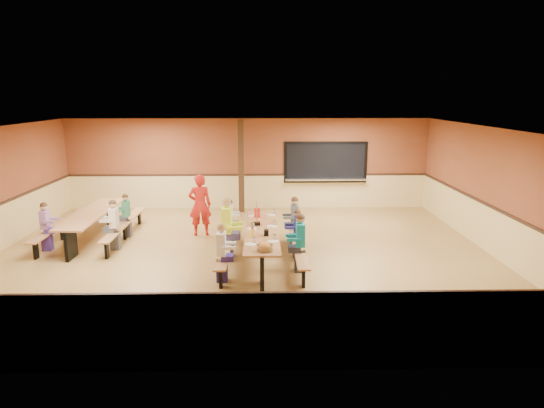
{
  "coord_description": "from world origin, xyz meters",
  "views": [
    {
      "loc": [
        0.47,
        -11.08,
        3.76
      ],
      "look_at": [
        0.71,
        0.45,
        1.15
      ],
      "focal_mm": 32.0,
      "sensor_mm": 36.0,
      "label": 1
    }
  ],
  "objects": [
    {
      "name": "seated_child_navy_right",
      "position": [
        1.29,
        -0.19,
        0.57
      ],
      "size": [
        0.34,
        0.28,
        1.15
      ],
      "primitive_type": null,
      "color": "navy",
      "rests_on": "ground"
    },
    {
      "name": "punch_pitcher",
      "position": [
        0.34,
        0.76,
        0.85
      ],
      "size": [
        0.16,
        0.16,
        0.22
      ],
      "primitive_type": "cylinder",
      "color": "red",
      "rests_on": "cafeteria_table_main"
    },
    {
      "name": "table_paddle",
      "position": [
        0.34,
        0.02,
        0.88
      ],
      "size": [
        0.16,
        0.16,
        0.56
      ],
      "color": "black",
      "rests_on": "cafeteria_table_main"
    },
    {
      "name": "seated_child_teal_right",
      "position": [
        1.29,
        -1.11,
        0.63
      ],
      "size": [
        0.4,
        0.33,
        1.27
      ],
      "primitive_type": null,
      "color": "teal",
      "rests_on": "ground"
    },
    {
      "name": "cafeteria_table_second",
      "position": [
        -4.0,
        1.38,
        0.53
      ],
      "size": [
        1.91,
        3.7,
        0.74
      ],
      "color": "#A16B3F",
      "rests_on": "ground"
    },
    {
      "name": "seated_child_char_right",
      "position": [
        1.29,
        0.76,
        0.62
      ],
      "size": [
        0.38,
        0.31,
        1.24
      ],
      "primitive_type": null,
      "color": "#444A4D",
      "rests_on": "ground"
    },
    {
      "name": "place_settings",
      "position": [
        0.46,
        -0.44,
        0.8
      ],
      "size": [
        0.65,
        3.3,
        0.11
      ],
      "primitive_type": null,
      "color": "beige",
      "rests_on": "cafeteria_table_main"
    },
    {
      "name": "seated_child_grey_left",
      "position": [
        -0.36,
        1.03,
        0.56
      ],
      "size": [
        0.33,
        0.27,
        1.12
      ],
      "primitive_type": null,
      "color": "silver",
      "rests_on": "ground"
    },
    {
      "name": "seated_child_tan_sec",
      "position": [
        -3.18,
        0.52,
        0.62
      ],
      "size": [
        0.38,
        0.31,
        1.24
      ],
      "primitive_type": null,
      "color": "beige",
      "rests_on": "ground"
    },
    {
      "name": "seated_child_white_left",
      "position": [
        -0.36,
        -1.66,
        0.61
      ],
      "size": [
        0.37,
        0.31,
        1.22
      ],
      "primitive_type": null,
      "color": "white",
      "rests_on": "ground"
    },
    {
      "name": "standing_woman",
      "position": [
        -1.21,
        1.72,
        0.84
      ],
      "size": [
        0.67,
        0.5,
        1.69
      ],
      "primitive_type": "imported",
      "rotation": [
        0.0,
        0.0,
        3.31
      ],
      "color": "red",
      "rests_on": "ground"
    },
    {
      "name": "ground",
      "position": [
        0.0,
        0.0,
        0.0
      ],
      "size": [
        12.0,
        12.0,
        0.0
      ],
      "primitive_type": "plane",
      "color": "olive",
      "rests_on": "ground"
    },
    {
      "name": "room_envelope",
      "position": [
        0.0,
        0.0,
        0.69
      ],
      "size": [
        12.04,
        10.04,
        3.02
      ],
      "color": "brown",
      "rests_on": "ground"
    },
    {
      "name": "seated_child_purple_sec",
      "position": [
        -4.83,
        0.46,
        0.6
      ],
      "size": [
        0.36,
        0.3,
        1.19
      ],
      "primitive_type": null,
      "color": "#8D5E91",
      "rests_on": "ground"
    },
    {
      "name": "napkin_dispenser",
      "position": [
        0.56,
        -0.88,
        0.8
      ],
      "size": [
        0.1,
        0.14,
        0.13
      ],
      "primitive_type": "cube",
      "color": "black",
      "rests_on": "cafeteria_table_main"
    },
    {
      "name": "seated_adult_yellow",
      "position": [
        -0.36,
        -0.13,
        0.72
      ],
      "size": [
        0.48,
        0.39,
        1.44
      ],
      "primitive_type": null,
      "color": "#E3FF2E",
      "rests_on": "ground"
    },
    {
      "name": "condiment_mustard",
      "position": [
        0.25,
        -0.98,
        0.82
      ],
      "size": [
        0.06,
        0.06,
        0.17
      ],
      "primitive_type": "cylinder",
      "color": "yellow",
      "rests_on": "cafeteria_table_main"
    },
    {
      "name": "cafeteria_table_main",
      "position": [
        0.46,
        -0.44,
        0.53
      ],
      "size": [
        1.91,
        3.7,
        0.74
      ],
      "color": "#A16B3F",
      "rests_on": "ground"
    },
    {
      "name": "condiment_ketchup",
      "position": [
        0.26,
        -0.8,
        0.82
      ],
      "size": [
        0.06,
        0.06,
        0.17
      ],
      "primitive_type": "cylinder",
      "color": "#B2140F",
      "rests_on": "cafeteria_table_main"
    },
    {
      "name": "chip_bowl",
      "position": [
        0.52,
        -1.94,
        0.81
      ],
      "size": [
        0.32,
        0.32,
        0.15
      ],
      "primitive_type": null,
      "color": "orange",
      "rests_on": "cafeteria_table_main"
    },
    {
      "name": "structural_post",
      "position": [
        -0.2,
        4.4,
        1.5
      ],
      "size": [
        0.18,
        0.18,
        3.0
      ],
      "primitive_type": "cube",
      "color": "black",
      "rests_on": "ground"
    },
    {
      "name": "kitchen_pass_through",
      "position": [
        2.6,
        4.96,
        1.49
      ],
      "size": [
        2.78,
        0.28,
        1.38
      ],
      "color": "black",
      "rests_on": "ground"
    },
    {
      "name": "seated_child_green_sec",
      "position": [
        -3.18,
        1.62,
        0.58
      ],
      "size": [
        0.34,
        0.28,
        1.16
      ],
      "primitive_type": null,
      "color": "#317856",
      "rests_on": "ground"
    }
  ]
}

